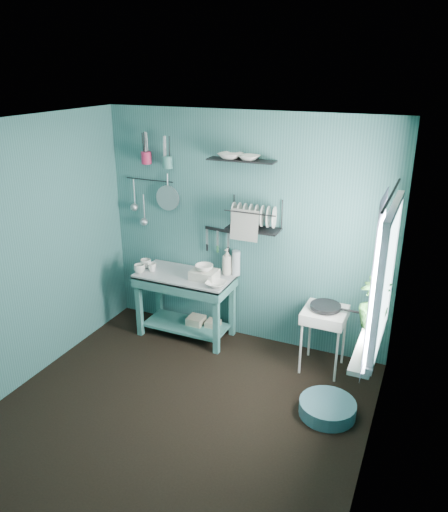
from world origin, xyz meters
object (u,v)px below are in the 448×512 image
at_px(frying_pan, 326,306).
at_px(dish_rack, 254,215).
at_px(floor_basin, 327,408).
at_px(utensil_cup_teal, 167,162).
at_px(mug_mid, 152,267).
at_px(storage_tin_large, 196,326).
at_px(storage_tin_small, 213,329).
at_px(mug_right, 146,263).
at_px(water_bottle, 236,263).
at_px(utensil_cup_magenta, 146,158).
at_px(soap_bottle, 227,261).
at_px(work_counter, 186,305).
at_px(potted_plant, 374,303).
at_px(hotplate_stand, 323,339).
at_px(colander, 168,198).
at_px(wash_tub, 204,275).
at_px(mug_left, 139,269).

height_order(frying_pan, dish_rack, dish_rack).
bearing_deg(floor_basin, utensil_cup_teal, 155.76).
relative_size(mug_mid, storage_tin_large, 0.45).
bearing_deg(storage_tin_small, utensil_cup_teal, 168.37).
height_order(mug_right, water_bottle, water_bottle).
xyz_separation_m(frying_pan, utensil_cup_magenta, (-2.12, 0.24, 1.26)).
xyz_separation_m(mug_mid, soap_bottle, (0.80, 0.26, 0.10)).
bearing_deg(dish_rack, mug_right, -164.48).
height_order(mug_right, dish_rack, dish_rack).
bearing_deg(soap_bottle, work_counter, -154.54).
bearing_deg(frying_pan, dish_rack, 167.30).
relative_size(mug_right, potted_plant, 0.28).
bearing_deg(utensil_cup_magenta, floor_basin, -21.82).
height_order(soap_bottle, utensil_cup_magenta, utensil_cup_magenta).
bearing_deg(floor_basin, work_counter, 157.71).
relative_size(utensil_cup_magenta, utensil_cup_teal, 1.00).
bearing_deg(hotplate_stand, storage_tin_large, -176.94).
relative_size(mug_mid, hotplate_stand, 0.15).
height_order(soap_bottle, frying_pan, soap_bottle).
bearing_deg(potted_plant, storage_tin_large, 164.24).
distance_m(colander, storage_tin_small, 1.56).
relative_size(mug_right, utensil_cup_magenta, 0.95).
relative_size(frying_pan, storage_tin_small, 1.50).
xyz_separation_m(wash_tub, storage_tin_large, (-0.15, 0.07, -0.69)).
xyz_separation_m(soap_bottle, storage_tin_small, (-0.12, -0.12, -0.80)).
distance_m(mug_left, storage_tin_large, 0.92).
bearing_deg(frying_pan, utensil_cup_magenta, 173.56).
distance_m(frying_pan, colander, 2.08).
bearing_deg(soap_bottle, storage_tin_large, -154.89).
bearing_deg(work_counter, dish_rack, 13.25).
bearing_deg(dish_rack, water_bottle, 170.76).
height_order(frying_pan, storage_tin_small, frying_pan).
height_order(work_counter, potted_plant, potted_plant).
bearing_deg(floor_basin, dish_rack, 140.19).
bearing_deg(mug_left, soap_bottle, 21.80).
xyz_separation_m(soap_bottle, utensil_cup_teal, (-0.70, -0.00, 1.03)).
height_order(mug_left, soap_bottle, soap_bottle).
distance_m(hotplate_stand, utensil_cup_magenta, 2.68).
height_order(wash_tub, water_bottle, water_bottle).
relative_size(work_counter, frying_pan, 3.53).
distance_m(mug_right, water_bottle, 1.05).
distance_m(mug_right, dish_rack, 1.42).
relative_size(soap_bottle, water_bottle, 1.07).
distance_m(potted_plant, storage_tin_small, 2.09).
bearing_deg(hotplate_stand, wash_tub, -174.32).
bearing_deg(wash_tub, water_bottle, 41.63).
bearing_deg(mug_right, work_counter, 0.00).
bearing_deg(soap_bottle, floor_basin, -34.15).
relative_size(mug_mid, floor_basin, 0.20).
bearing_deg(storage_tin_small, wash_tub, -116.57).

